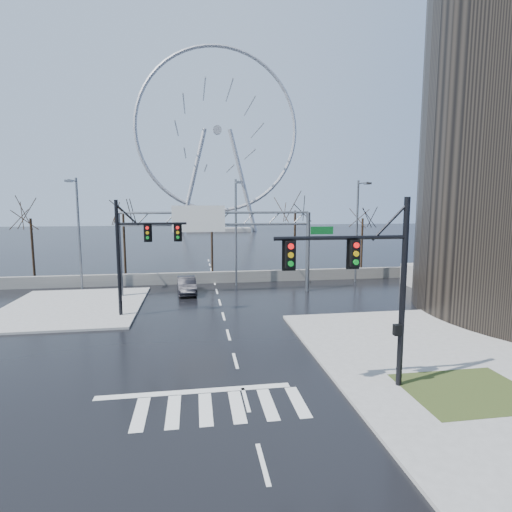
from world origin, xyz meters
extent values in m
plane|color=black|center=(0.00, 0.00, 0.00)|extent=(260.00, 260.00, 0.00)
cube|color=gray|center=(10.00, 2.00, 0.07)|extent=(12.00, 10.00, 0.15)
cube|color=gray|center=(-11.00, 12.00, 0.07)|extent=(10.00, 12.00, 0.15)
cube|color=#2B3918|center=(9.00, -5.00, 0.15)|extent=(5.00, 4.00, 0.02)
cube|color=slate|center=(0.00, 20.00, 0.55)|extent=(52.00, 0.50, 1.10)
cylinder|color=black|center=(6.50, -4.00, 4.00)|extent=(0.24, 0.24, 8.00)
cylinder|color=black|center=(3.80, -4.00, 6.40)|extent=(5.40, 0.16, 0.16)
cube|color=black|center=(4.30, -4.15, 5.80)|extent=(0.35, 0.28, 1.05)
cube|color=black|center=(1.70, -4.15, 5.80)|extent=(0.35, 0.28, 1.05)
cylinder|color=black|center=(-7.00, 9.00, 4.00)|extent=(0.24, 0.24, 8.00)
cylinder|color=black|center=(-4.70, 9.00, 6.40)|extent=(4.60, 0.16, 0.16)
cube|color=black|center=(-5.00, 8.85, 5.80)|extent=(0.35, 0.28, 1.05)
cube|color=black|center=(-3.00, 8.85, 5.80)|extent=(0.35, 0.28, 1.05)
cylinder|color=slate|center=(-8.00, 15.00, 3.50)|extent=(0.36, 0.36, 7.00)
cylinder|color=slate|center=(8.00, 15.00, 3.50)|extent=(0.36, 0.36, 7.00)
cylinder|color=slate|center=(0.00, 15.00, 7.00)|extent=(16.00, 0.20, 0.20)
cylinder|color=slate|center=(0.00, 15.00, 6.00)|extent=(16.00, 0.20, 0.20)
cube|color=#0B551C|center=(-1.50, 14.85, 6.50)|extent=(4.20, 0.10, 2.00)
cube|color=silver|center=(-1.50, 14.79, 6.50)|extent=(4.40, 0.02, 2.20)
cylinder|color=slate|center=(-12.00, 18.50, 5.00)|extent=(0.20, 0.20, 10.00)
cylinder|color=slate|center=(-12.00, 17.40, 9.70)|extent=(0.12, 2.20, 0.12)
cube|color=slate|center=(-12.00, 16.40, 9.60)|extent=(0.50, 0.70, 0.18)
cylinder|color=slate|center=(2.00, 18.50, 5.00)|extent=(0.20, 0.20, 10.00)
cylinder|color=slate|center=(2.00, 17.40, 9.70)|extent=(0.12, 2.20, 0.12)
cube|color=slate|center=(2.00, 16.40, 9.60)|extent=(0.50, 0.70, 0.18)
cylinder|color=slate|center=(14.00, 18.50, 5.00)|extent=(0.20, 0.20, 10.00)
cylinder|color=slate|center=(14.00, 17.40, 9.70)|extent=(0.12, 2.20, 0.12)
cube|color=slate|center=(14.00, 16.40, 9.60)|extent=(0.50, 0.70, 0.18)
cylinder|color=black|center=(-18.00, 24.00, 3.15)|extent=(0.24, 0.24, 6.30)
cylinder|color=black|center=(-9.00, 23.50, 3.38)|extent=(0.24, 0.24, 6.75)
cylinder|color=black|center=(0.00, 24.50, 2.93)|extent=(0.24, 0.24, 5.85)
cylinder|color=black|center=(9.00, 23.50, 3.51)|extent=(0.24, 0.24, 7.02)
cylinder|color=black|center=(17.00, 24.00, 3.06)|extent=(0.24, 0.24, 6.12)
cube|color=gray|center=(5.00, 95.00, 0.50)|extent=(18.00, 6.00, 1.00)
torus|color=#B2B2B7|center=(5.00, 95.00, 28.00)|extent=(45.00, 1.00, 45.00)
cylinder|color=#B2B2B7|center=(5.00, 95.00, 28.00)|extent=(2.40, 1.50, 2.40)
cylinder|color=#B2B2B7|center=(-2.00, 95.00, 14.00)|extent=(8.28, 1.20, 28.82)
cylinder|color=#B2B2B7|center=(12.00, 95.00, 14.00)|extent=(8.28, 1.20, 28.82)
imported|color=black|center=(-2.62, 15.66, 0.73)|extent=(1.83, 4.50, 1.45)
camera|label=1|loc=(-1.90, -18.86, 7.71)|focal=28.00mm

